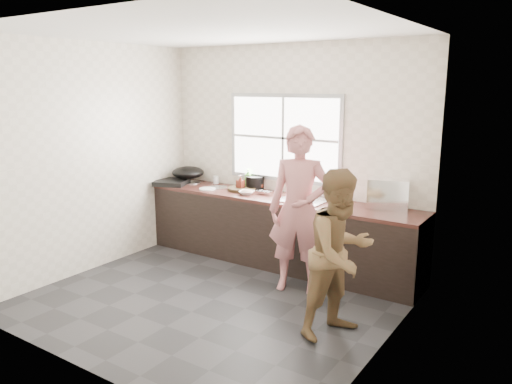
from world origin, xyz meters
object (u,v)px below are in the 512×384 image
Objects in this scene: pot_lid_right at (218,188)px; cutting_board at (242,189)px; bowl_held at (308,200)px; dish_rack at (388,193)px; bottle_brown_short at (259,184)px; wok at (188,172)px; bowl_mince at (247,193)px; pot_lid_left at (191,182)px; glass_jar at (216,180)px; burner at (172,182)px; bottle_brown_tall at (241,183)px; woman at (299,215)px; plate_food at (207,189)px; bottle_green at (248,178)px; black_pot at (255,183)px; person_side at (341,254)px; bowl_crabs at (339,208)px.

cutting_board is at bearing 9.76° from pot_lid_right.
bowl_held is 0.91m from dish_rack.
wok is at bearing -171.84° from bottle_brown_short.
bowl_mince reaches higher than pot_lid_left.
burner is (-0.47, -0.38, -0.02)m from glass_jar.
bottle_brown_tall is at bearing 10.38° from pot_lid_right.
bowl_held is (-0.15, 0.49, 0.05)m from woman.
woman is 4.57× the size of cutting_board.
pot_lid_left is at bearing 154.30° from plate_food.
bottle_brown_tall is 1.03m from burner.
bottle_green is 1.47× the size of bottle_brown_tall.
black_pot reaches higher than bowl_held.
black_pot reaches higher than bowl_mince.
pot_lid_right is (0.54, -0.08, -0.00)m from pot_lid_left.
black_pot is 0.50m from pot_lid_right.
cutting_board is 0.35m from pot_lid_right.
person_side is 1.13m from bowl_crabs.
plate_food is at bearing -136.49° from bottle_green.
black_pot is 0.88× the size of pot_lid_left.
woman is 7.07× the size of black_pot.
dish_rack is (0.85, 0.29, 0.14)m from bowl_held.
cutting_board is 0.58m from glass_jar.
bowl_mince reaches higher than plate_food.
burner reaches higher than pot_lid_left.
pot_lid_left is at bearing 60.14° from burner.
dish_rack is (1.89, 0.16, 0.15)m from cutting_board.
bowl_held is (1.04, -0.13, 0.01)m from cutting_board.
person_side is at bearing -24.64° from pot_lid_left.
bottle_brown_short is at bearing 7.71° from pot_lid_left.
bowl_held is at bearing -4.40° from pot_lid_left.
dish_rack is at bearing 0.00° from bottle_green.
black_pot is 1.00m from pot_lid_left.
bowl_held is 0.93m from bottle_brown_short.
bottle_green is 0.93m from wok.
bowl_held is 1.38m from pot_lid_right.
pot_lid_left is at bearing 171.95° from pot_lid_right.
woman is 1.37m from bottle_brown_tall.
bowl_crabs is 0.42× the size of wok.
pot_lid_left is at bearing 172.86° from bowl_crabs.
pot_lid_right is at bearing 13.68° from burner.
bowl_held is 0.69× the size of bottle_green.
pot_lid_left is (-0.86, 0.02, -0.08)m from bottle_brown_tall.
bottle_brown_short is at bearing 72.84° from person_side.
woman is 1.30m from bottle_brown_short.
black_pot is (-1.40, 0.44, 0.06)m from bowl_crabs.
bowl_mince is 1.27× the size of bottle_brown_short.
bowl_mince is (-1.79, 1.13, 0.13)m from person_side.
cutting_board is 1.36× the size of pot_lid_left.
bowl_crabs is 0.87× the size of plate_food.
bottle_brown_tall is at bearing 78.52° from person_side.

